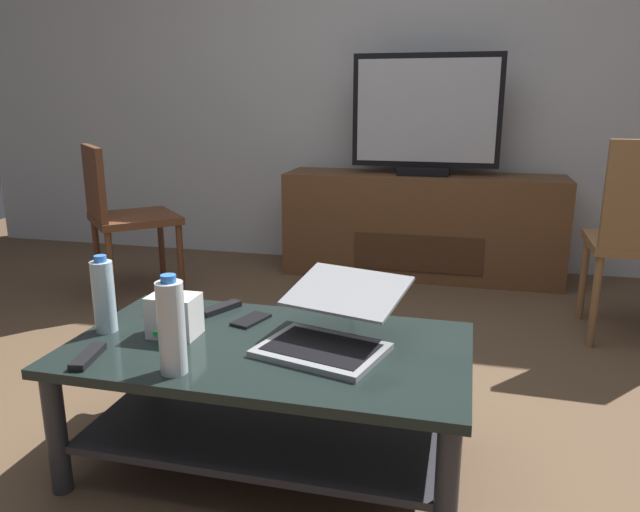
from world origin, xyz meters
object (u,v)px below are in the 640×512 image
(media_cabinet, at_px, (421,226))
(side_chair, at_px, (120,212))
(television, at_px, (426,117))
(water_bottle_near, at_px, (104,296))
(water_bottle_far, at_px, (172,327))
(router_box, at_px, (174,315))
(tv_remote, at_px, (88,356))
(cell_phone, at_px, (251,320))
(coffee_table, at_px, (269,381))
(laptop, at_px, (332,325))
(soundbar_remote, at_px, (221,308))

(media_cabinet, height_order, side_chair, side_chair)
(television, bearing_deg, water_bottle_near, -109.97)
(television, bearing_deg, water_bottle_far, -100.65)
(router_box, height_order, tv_remote, router_box)
(television, xyz_separation_m, water_bottle_far, (-0.46, -2.45, -0.47))
(water_bottle_far, bearing_deg, television, 79.35)
(cell_phone, bearing_deg, media_cabinet, 96.45)
(media_cabinet, bearing_deg, side_chair, -150.32)
(coffee_table, distance_m, router_box, 0.36)
(tv_remote, bearing_deg, water_bottle_far, -13.55)
(water_bottle_near, height_order, cell_phone, water_bottle_near)
(laptop, xyz_separation_m, router_box, (-0.49, -0.04, 0.00))
(television, bearing_deg, coffee_table, -97.13)
(media_cabinet, relative_size, router_box, 11.66)
(laptop, xyz_separation_m, water_bottle_near, (-0.72, -0.06, 0.05))
(television, distance_m, tv_remote, 2.62)
(media_cabinet, distance_m, water_bottle_near, 2.41)
(cell_phone, xyz_separation_m, tv_remote, (-0.34, -0.40, 0.01))
(water_bottle_far, bearing_deg, water_bottle_near, 147.75)
(coffee_table, relative_size, laptop, 2.42)
(router_box, height_order, water_bottle_near, water_bottle_near)
(side_chair, bearing_deg, router_box, -52.73)
(laptop, bearing_deg, soundbar_remote, 155.94)
(side_chair, height_order, cell_phone, side_chair)
(water_bottle_far, xyz_separation_m, tv_remote, (-0.28, 0.01, -0.12))
(water_bottle_near, height_order, soundbar_remote, water_bottle_near)
(media_cabinet, distance_m, laptop, 2.20)
(media_cabinet, relative_size, water_bottle_far, 6.34)
(water_bottle_far, bearing_deg, laptop, 37.25)
(laptop, height_order, tv_remote, laptop)
(television, distance_m, water_bottle_far, 2.54)
(router_box, bearing_deg, coffee_table, 0.60)
(television, relative_size, water_bottle_near, 3.63)
(cell_phone, bearing_deg, television, 96.34)
(laptop, height_order, router_box, laptop)
(media_cabinet, distance_m, side_chair, 1.84)
(side_chair, relative_size, laptop, 1.77)
(media_cabinet, height_order, water_bottle_near, media_cabinet)
(side_chair, xyz_separation_m, water_bottle_far, (1.13, -1.57, 0.03))
(cell_phone, bearing_deg, coffee_table, -37.96)
(water_bottle_near, distance_m, cell_phone, 0.47)
(coffee_table, bearing_deg, water_bottle_near, -177.54)
(router_box, distance_m, soundbar_remote, 0.25)
(cell_phone, relative_size, soundbar_remote, 0.88)
(coffee_table, height_order, tv_remote, tv_remote)
(television, relative_size, side_chair, 1.03)
(coffee_table, distance_m, media_cabinet, 2.25)
(laptop, bearing_deg, side_chair, 139.50)
(laptop, distance_m, router_box, 0.50)
(tv_remote, relative_size, soundbar_remote, 1.00)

